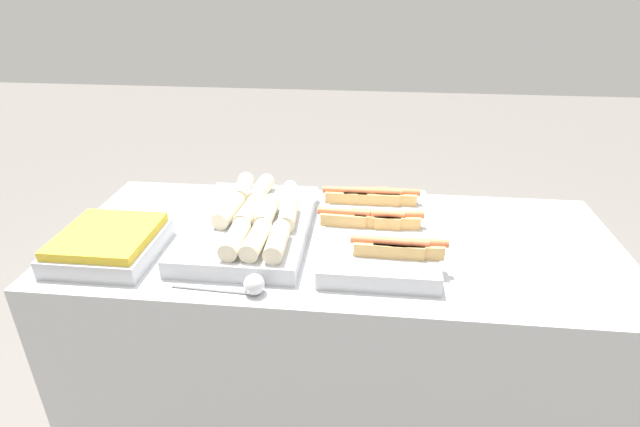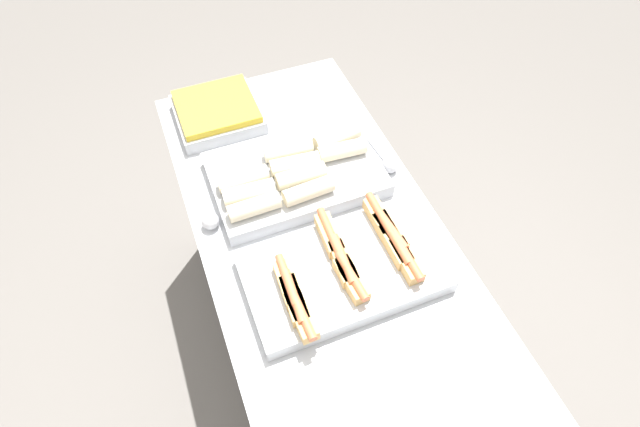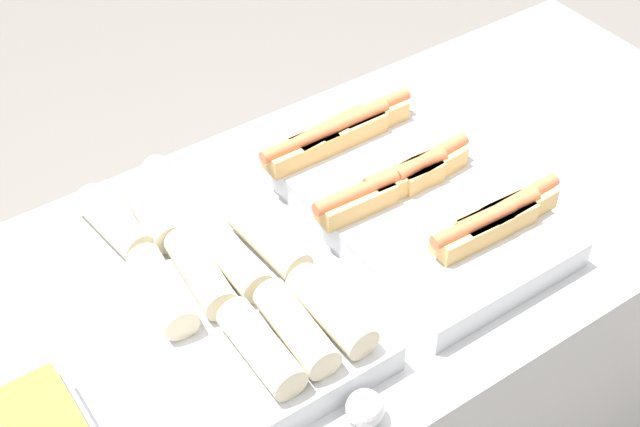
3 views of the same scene
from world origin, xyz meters
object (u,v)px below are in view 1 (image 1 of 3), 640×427
at_px(tray_wraps, 252,223).
at_px(serving_spoon_near, 249,285).
at_px(tray_side_front, 109,244).
at_px(serving_spoon_far, 287,189).
at_px(tray_hotdogs, 378,229).

relative_size(tray_wraps, serving_spoon_near, 2.17).
bearing_deg(tray_side_front, tray_wraps, 22.49).
bearing_deg(tray_wraps, serving_spoon_far, 79.61).
bearing_deg(tray_hotdogs, serving_spoon_far, 137.69).
distance_m(tray_wraps, tray_side_front, 0.39).
xyz_separation_m(tray_side_front, serving_spoon_near, (0.42, -0.14, -0.01)).
bearing_deg(tray_wraps, tray_hotdogs, 1.43).
relative_size(tray_hotdogs, serving_spoon_near, 2.22).
distance_m(tray_side_front, serving_spoon_far, 0.61).
distance_m(tray_hotdogs, tray_side_front, 0.75).
bearing_deg(tray_wraps, serving_spoon_near, -78.43).
height_order(tray_hotdogs, serving_spoon_near, tray_hotdogs).
height_order(tray_wraps, serving_spoon_far, tray_wraps).
height_order(tray_wraps, tray_side_front, tray_wraps).
bearing_deg(tray_side_front, serving_spoon_near, -17.83).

